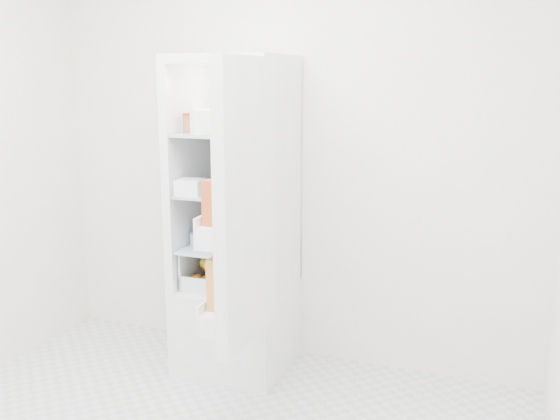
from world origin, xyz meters
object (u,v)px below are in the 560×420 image
at_px(refrigerator, 239,256).
at_px(mushroom_bowl, 203,239).
at_px(red_cabbage, 238,233).
at_px(fridge_door, 241,209).

bearing_deg(refrigerator, mushroom_bowl, -141.66).
xyz_separation_m(refrigerator, red_cabbage, (0.03, -0.10, 0.16)).
height_order(refrigerator, red_cabbage, refrigerator).
height_order(mushroom_bowl, fridge_door, fridge_door).
distance_m(refrigerator, fridge_door, 0.83).
height_order(refrigerator, mushroom_bowl, refrigerator).
relative_size(refrigerator, red_cabbage, 11.41).
bearing_deg(red_cabbage, fridge_door, -63.40).
height_order(red_cabbage, mushroom_bowl, red_cabbage).
xyz_separation_m(refrigerator, mushroom_bowl, (-0.17, -0.13, 0.12)).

